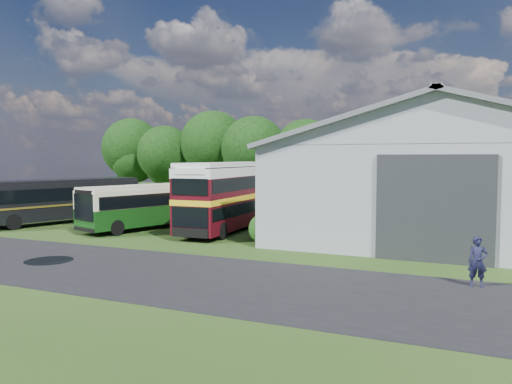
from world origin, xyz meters
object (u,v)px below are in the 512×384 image
at_px(bus_maroon_double, 229,197).
at_px(bus_dark_single, 63,200).
at_px(bus_green_single, 155,205).
at_px(storage_shed, 449,168).
at_px(visitor_a, 478,262).

distance_m(bus_maroon_double, bus_dark_single, 13.30).
xyz_separation_m(bus_maroon_double, bus_dark_single, (-13.22, -1.37, -0.55)).
bearing_deg(bus_maroon_double, bus_green_single, -173.62).
distance_m(storage_shed, bus_maroon_double, 15.00).
height_order(bus_green_single, visitor_a, bus_green_single).
xyz_separation_m(bus_maroon_double, visitor_a, (15.13, -9.18, -1.31)).
xyz_separation_m(bus_green_single, bus_dark_single, (-7.88, -0.57, 0.13)).
relative_size(storage_shed, visitor_a, 13.03).
height_order(storage_shed, bus_dark_single, storage_shed).
bearing_deg(bus_green_single, bus_dark_single, -158.81).
relative_size(bus_maroon_double, visitor_a, 5.59).
height_order(storage_shed, bus_green_single, storage_shed).
height_order(bus_dark_single, visitor_a, bus_dark_single).
bearing_deg(visitor_a, bus_green_single, 148.86).
height_order(bus_maroon_double, visitor_a, bus_maroon_double).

